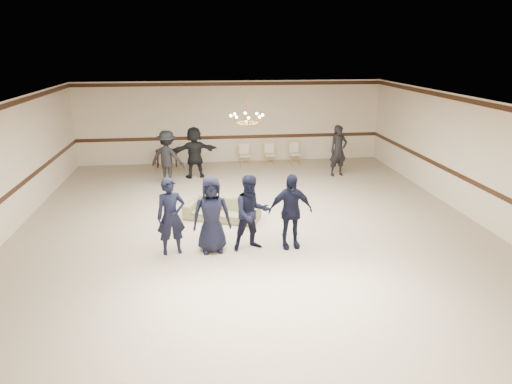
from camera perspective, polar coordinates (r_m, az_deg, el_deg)
room at (r=11.27m, az=-0.59°, el=3.11°), size 12.01×14.01×3.21m
chair_rail at (r=18.19m, az=-3.13°, el=6.93°), size 12.00×0.02×0.14m
crown_molding at (r=17.90m, az=-3.24°, el=13.48°), size 12.00×0.02×0.14m
chandelier at (r=11.99m, az=-1.17°, el=10.24°), size 0.94×0.94×0.89m
boy_a at (r=10.22m, az=-10.69°, el=-3.06°), size 0.71×0.54×1.76m
boy_b at (r=10.19m, az=-5.63°, el=-2.87°), size 0.89×0.61×1.76m
boy_c at (r=10.25m, az=-0.59°, el=-2.66°), size 0.97×0.83×1.76m
boy_d at (r=10.38m, az=4.35°, el=-2.43°), size 1.06×0.49×1.76m
settee at (r=12.24m, az=-4.32°, el=-2.14°), size 2.15×1.50×0.59m
adult_left at (r=15.44m, az=-11.13°, el=4.27°), size 1.35×1.08×1.83m
adult_mid at (r=16.08m, az=-7.77°, el=5.00°), size 1.76×0.84×1.83m
adult_right at (r=16.43m, az=10.36°, el=5.15°), size 0.74×0.57×1.83m
banquet_chair_left at (r=17.66m, az=-1.47°, el=4.69°), size 0.41×0.41×0.84m
banquet_chair_mid at (r=17.78m, az=1.75°, el=4.78°), size 0.42×0.42×0.84m
banquet_chair_right at (r=17.96m, az=4.92°, el=4.86°), size 0.44×0.44×0.84m
console_table at (r=17.84m, az=-11.19°, el=4.20°), size 0.82×0.39×0.67m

